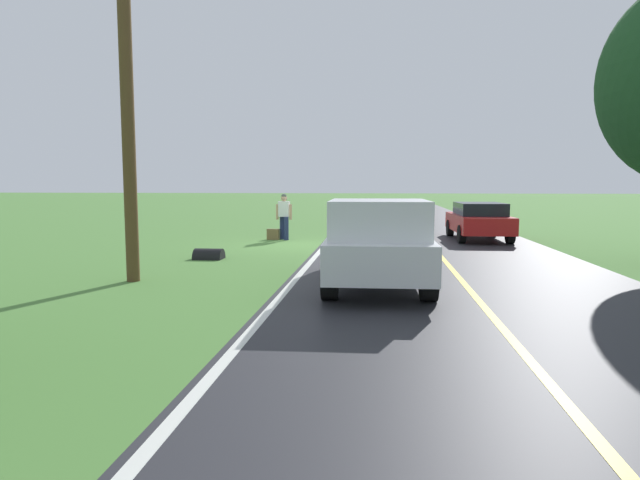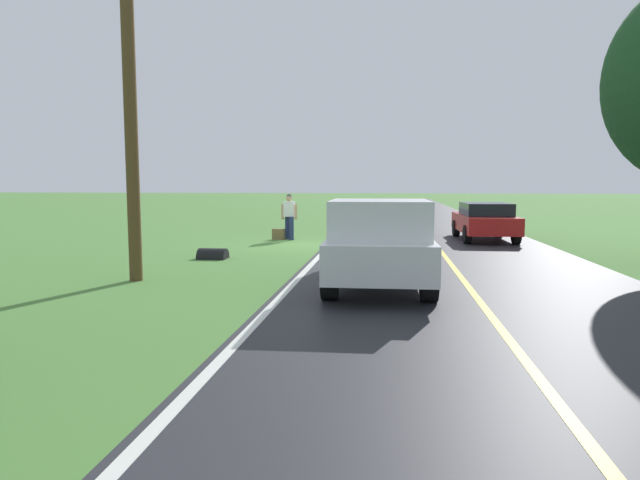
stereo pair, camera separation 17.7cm
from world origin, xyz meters
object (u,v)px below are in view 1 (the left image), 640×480
object	(u,v)px
suitcase_carried	(273,234)
pickup_truck_passing	(378,240)
utility_pole_roadside	(127,101)
hitchhiker_walking	(284,214)
sedan_near_oncoming	(479,220)

from	to	relation	value
suitcase_carried	pickup_truck_passing	world-z (taller)	pickup_truck_passing
pickup_truck_passing	utility_pole_roadside	distance (m)	6.07
hitchhiker_walking	suitcase_carried	bearing A→B (deg)	6.66
sedan_near_oncoming	utility_pole_roadside	size ratio (longest dim) A/B	0.57
pickup_truck_passing	sedan_near_oncoming	size ratio (longest dim) A/B	1.23
suitcase_carried	sedan_near_oncoming	xyz separation A→B (m)	(-7.76, -0.80, 0.55)
hitchhiker_walking	utility_pole_roadside	bearing A→B (deg)	79.00
suitcase_carried	sedan_near_oncoming	bearing A→B (deg)	100.06
hitchhiker_walking	utility_pole_roadside	xyz separation A→B (m)	(1.78, 9.18, 2.90)
suitcase_carried	hitchhiker_walking	bearing A→B (deg)	100.86
pickup_truck_passing	hitchhiker_walking	bearing A→B (deg)	-68.91
pickup_truck_passing	sedan_near_oncoming	bearing A→B (deg)	-110.92
utility_pole_roadside	suitcase_carried	bearing A→B (deg)	-98.47
hitchhiker_walking	sedan_near_oncoming	xyz separation A→B (m)	(-7.34, -0.75, -0.23)
hitchhiker_walking	suitcase_carried	world-z (taller)	hitchhiker_walking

